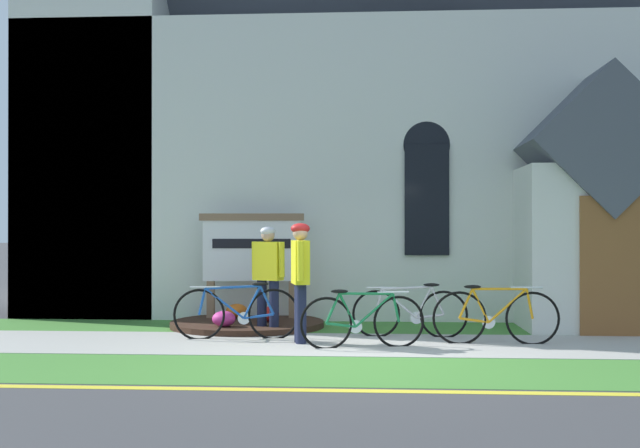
{
  "coord_description": "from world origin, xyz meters",
  "views": [
    {
      "loc": [
        0.2,
        -9.53,
        1.62
      ],
      "look_at": [
        -0.59,
        2.61,
        1.68
      ],
      "focal_mm": 44.56,
      "sensor_mm": 36.0,
      "label": 1
    }
  ],
  "objects": [
    {
      "name": "sidewalk_slab",
      "position": [
        1.15,
        1.48,
        0.01
      ],
      "size": [
        32.0,
        2.16,
        0.01
      ],
      "primitive_type": "cube",
      "color": "#A8A59E",
      "rests_on": "ground"
    },
    {
      "name": "grass_verge",
      "position": [
        1.15,
        -0.55,
        0.0
      ],
      "size": [
        32.0,
        1.9,
        0.01
      ],
      "primitive_type": "cube",
      "color": "#427F33",
      "rests_on": "ground"
    },
    {
      "name": "church_building",
      "position": [
        0.74,
        8.09,
        4.78
      ],
      "size": [
        15.3,
        10.13,
        13.84
      ],
      "color": "silver",
      "rests_on": "ground"
    },
    {
      "name": "bicycle_yellow",
      "position": [
        -1.76,
        1.91,
        0.39
      ],
      "size": [
        1.82,
        0.25,
        0.84
      ],
      "color": "black",
      "rests_on": "ground"
    },
    {
      "name": "church_sign",
      "position": [
        -1.82,
        3.76,
        1.21
      ],
      "size": [
        1.77,
        0.22,
        1.86
      ],
      "color": "#7F6047",
      "rests_on": "ground"
    },
    {
      "name": "cyclist_in_red_jersey",
      "position": [
        -0.8,
        1.54,
        0.99
      ],
      "size": [
        0.32,
        0.73,
        1.69
      ],
      "color": "#191E38",
      "rests_on": "ground"
    },
    {
      "name": "ground",
      "position": [
        0.0,
        4.0,
        0.0
      ],
      "size": [
        140.0,
        140.0,
        0.0
      ],
      "primitive_type": "plane",
      "color": "#3D3D3F"
    },
    {
      "name": "flower_bed",
      "position": [
        -1.83,
        3.29,
        0.07
      ],
      "size": [
        2.5,
        2.5,
        0.34
      ],
      "color": "#382319",
      "rests_on": "ground"
    },
    {
      "name": "bicycle_black",
      "position": [
        0.07,
        1.19,
        0.37
      ],
      "size": [
        1.68,
        0.44,
        0.81
      ],
      "color": "black",
      "rests_on": "ground"
    },
    {
      "name": "cyclist_in_green_jersey",
      "position": [
        -1.4,
        2.63,
        0.96
      ],
      "size": [
        0.55,
        0.45,
        1.64
      ],
      "color": "#191E38",
      "rests_on": "ground"
    },
    {
      "name": "bicycle_green",
      "position": [
        0.77,
        2.28,
        0.37
      ],
      "size": [
        1.71,
        0.11,
        0.82
      ],
      "color": "black",
      "rests_on": "ground"
    },
    {
      "name": "church_lawn",
      "position": [
        1.15,
        3.37,
        0.0
      ],
      "size": [
        24.0,
        1.61,
        0.01
      ],
      "primitive_type": "cube",
      "color": "#427F33",
      "rests_on": "ground"
    },
    {
      "name": "bicycle_red",
      "position": [
        1.92,
        1.65,
        0.39
      ],
      "size": [
        1.76,
        0.08,
        0.84
      ],
      "color": "black",
      "rests_on": "ground"
    },
    {
      "name": "curb_paint_stripe",
      "position": [
        1.15,
        -1.65,
        0.0
      ],
      "size": [
        28.0,
        0.16,
        0.01
      ],
      "primitive_type": "cube",
      "color": "yellow",
      "rests_on": "ground"
    }
  ]
}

